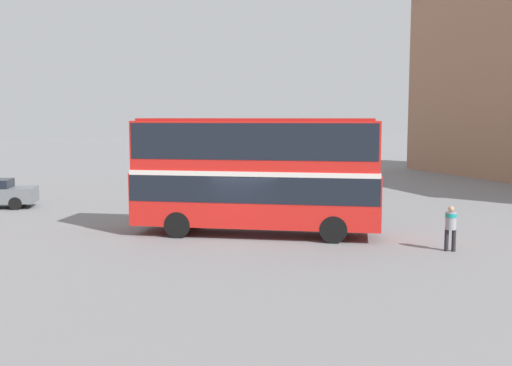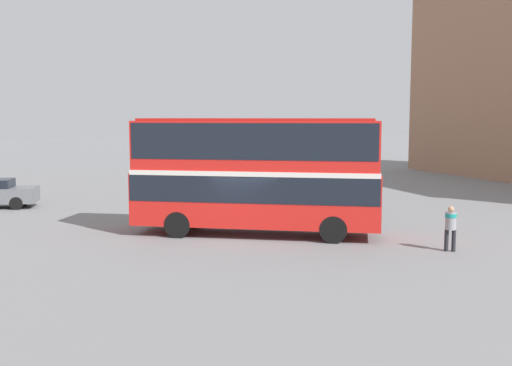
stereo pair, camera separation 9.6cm
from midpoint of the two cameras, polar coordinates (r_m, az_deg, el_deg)
ground_plane at (r=24.20m, az=-1.60°, el=-5.24°), size 240.00×240.00×0.00m
double_decker_bus at (r=24.40m, az=-0.11°, el=1.37°), size 10.00×6.93×4.79m
pedestrian_foreground at (r=22.75m, az=17.94°, el=-3.70°), size 0.56×0.56×1.65m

